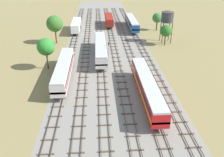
{
  "coord_description": "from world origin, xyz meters",
  "views": [
    {
      "loc": [
        -2.92,
        -15.2,
        24.47
      ],
      "look_at": [
        0.0,
        30.63,
        1.5
      ],
      "focal_mm": 38.53,
      "sensor_mm": 36.0,
      "label": 1
    }
  ],
  "objects_px": {
    "passenger_coach_centre_left_mid": "(100,48)",
    "freight_boxcar_far_left_midfar": "(76,25)",
    "diesel_railcar_right_far": "(132,22)",
    "diesel_railcar_far_left_near": "(64,69)",
    "signal_post_nearest": "(109,49)",
    "water_tower": "(167,17)",
    "passenger_coach_centre_right_nearest": "(147,86)",
    "freight_boxcar_centre_farther": "(109,20)"
  },
  "relations": [
    {
      "from": "freight_boxcar_far_left_midfar",
      "to": "signal_post_nearest",
      "type": "height_order",
      "value": "signal_post_nearest"
    },
    {
      "from": "freight_boxcar_centre_farther",
      "to": "freight_boxcar_far_left_midfar",
      "type": "bearing_deg",
      "value": -147.34
    },
    {
      "from": "freight_boxcar_far_left_midfar",
      "to": "diesel_railcar_right_far",
      "type": "bearing_deg",
      "value": 7.18
    },
    {
      "from": "diesel_railcar_far_left_near",
      "to": "freight_boxcar_centre_farther",
      "type": "height_order",
      "value": "diesel_railcar_far_left_near"
    },
    {
      "from": "diesel_railcar_far_left_near",
      "to": "freight_boxcar_centre_farther",
      "type": "xyz_separation_m",
      "value": [
        12.66,
        48.17,
        -0.15
      ]
    },
    {
      "from": "diesel_railcar_far_left_near",
      "to": "passenger_coach_centre_left_mid",
      "type": "distance_m",
      "value": 16.07
    },
    {
      "from": "water_tower",
      "to": "passenger_coach_centre_left_mid",
      "type": "bearing_deg",
      "value": -150.88
    },
    {
      "from": "diesel_railcar_far_left_near",
      "to": "water_tower",
      "type": "bearing_deg",
      "value": 40.66
    },
    {
      "from": "passenger_coach_centre_right_nearest",
      "to": "signal_post_nearest",
      "type": "relative_size",
      "value": 4.33
    },
    {
      "from": "passenger_coach_centre_left_mid",
      "to": "diesel_railcar_right_far",
      "type": "xyz_separation_m",
      "value": [
        12.65,
        29.03,
        -0.02
      ]
    },
    {
      "from": "passenger_coach_centre_right_nearest",
      "to": "freight_boxcar_centre_farther",
      "type": "xyz_separation_m",
      "value": [
        -4.21,
        57.29,
        -0.16
      ]
    },
    {
      "from": "passenger_coach_centre_right_nearest",
      "to": "water_tower",
      "type": "distance_m",
      "value": 37.43
    },
    {
      "from": "diesel_railcar_right_far",
      "to": "signal_post_nearest",
      "type": "relative_size",
      "value": 4.04
    },
    {
      "from": "freight_boxcar_far_left_midfar",
      "to": "water_tower",
      "type": "distance_m",
      "value": 33.6
    },
    {
      "from": "passenger_coach_centre_right_nearest",
      "to": "freight_boxcar_far_left_midfar",
      "type": "height_order",
      "value": "passenger_coach_centre_right_nearest"
    },
    {
      "from": "passenger_coach_centre_left_mid",
      "to": "water_tower",
      "type": "distance_m",
      "value": 25.05
    },
    {
      "from": "passenger_coach_centre_left_mid",
      "to": "freight_boxcar_far_left_midfar",
      "type": "bearing_deg",
      "value": 107.72
    },
    {
      "from": "passenger_coach_centre_left_mid",
      "to": "freight_boxcar_far_left_midfar",
      "type": "xyz_separation_m",
      "value": [
        -8.43,
        26.37,
        -0.16
      ]
    },
    {
      "from": "freight_boxcar_far_left_midfar",
      "to": "diesel_railcar_right_far",
      "type": "height_order",
      "value": "diesel_railcar_right_far"
    },
    {
      "from": "passenger_coach_centre_right_nearest",
      "to": "diesel_railcar_far_left_near",
      "type": "xyz_separation_m",
      "value": [
        -16.87,
        9.12,
        -0.02
      ]
    },
    {
      "from": "freight_boxcar_far_left_midfar",
      "to": "signal_post_nearest",
      "type": "xyz_separation_m",
      "value": [
        10.54,
        -29.07,
        0.79
      ]
    },
    {
      "from": "signal_post_nearest",
      "to": "freight_boxcar_far_left_midfar",
      "type": "bearing_deg",
      "value": 109.92
    },
    {
      "from": "water_tower",
      "to": "freight_boxcar_far_left_midfar",
      "type": "bearing_deg",
      "value": 154.03
    },
    {
      "from": "diesel_railcar_far_left_near",
      "to": "freight_boxcar_far_left_midfar",
      "type": "bearing_deg",
      "value": 89.99
    },
    {
      "from": "passenger_coach_centre_left_mid",
      "to": "water_tower",
      "type": "bearing_deg",
      "value": 29.12
    },
    {
      "from": "passenger_coach_centre_left_mid",
      "to": "freight_boxcar_far_left_midfar",
      "type": "distance_m",
      "value": 27.69
    },
    {
      "from": "diesel_railcar_far_left_near",
      "to": "passenger_coach_centre_left_mid",
      "type": "xyz_separation_m",
      "value": [
        8.44,
        13.68,
        0.02
      ]
    },
    {
      "from": "passenger_coach_centre_left_mid",
      "to": "diesel_railcar_right_far",
      "type": "relative_size",
      "value": 1.07
    },
    {
      "from": "passenger_coach_centre_left_mid",
      "to": "passenger_coach_centre_right_nearest",
      "type": "bearing_deg",
      "value": -69.7
    },
    {
      "from": "passenger_coach_centre_right_nearest",
      "to": "water_tower",
      "type": "bearing_deg",
      "value": 69.61
    },
    {
      "from": "diesel_railcar_right_far",
      "to": "freight_boxcar_centre_farther",
      "type": "height_order",
      "value": "diesel_railcar_right_far"
    },
    {
      "from": "freight_boxcar_far_left_midfar",
      "to": "signal_post_nearest",
      "type": "bearing_deg",
      "value": -70.08
    },
    {
      "from": "passenger_coach_centre_left_mid",
      "to": "signal_post_nearest",
      "type": "bearing_deg",
      "value": -52.01
    },
    {
      "from": "diesel_railcar_far_left_near",
      "to": "freight_boxcar_far_left_midfar",
      "type": "distance_m",
      "value": 40.06
    },
    {
      "from": "passenger_coach_centre_left_mid",
      "to": "freight_boxcar_far_left_midfar",
      "type": "height_order",
      "value": "passenger_coach_centre_left_mid"
    },
    {
      "from": "diesel_railcar_right_far",
      "to": "signal_post_nearest",
      "type": "height_order",
      "value": "signal_post_nearest"
    },
    {
      "from": "freight_boxcar_centre_farther",
      "to": "passenger_coach_centre_right_nearest",
      "type": "bearing_deg",
      "value": -85.8
    },
    {
      "from": "passenger_coach_centre_right_nearest",
      "to": "diesel_railcar_right_far",
      "type": "xyz_separation_m",
      "value": [
        4.22,
        51.84,
        -0.02
      ]
    },
    {
      "from": "water_tower",
      "to": "passenger_coach_centre_right_nearest",
      "type": "bearing_deg",
      "value": -110.39
    },
    {
      "from": "freight_boxcar_centre_farther",
      "to": "signal_post_nearest",
      "type": "relative_size",
      "value": 2.76
    },
    {
      "from": "diesel_railcar_far_left_near",
      "to": "freight_boxcar_far_left_midfar",
      "type": "height_order",
      "value": "diesel_railcar_far_left_near"
    },
    {
      "from": "passenger_coach_centre_right_nearest",
      "to": "passenger_coach_centre_left_mid",
      "type": "distance_m",
      "value": 24.31
    }
  ]
}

